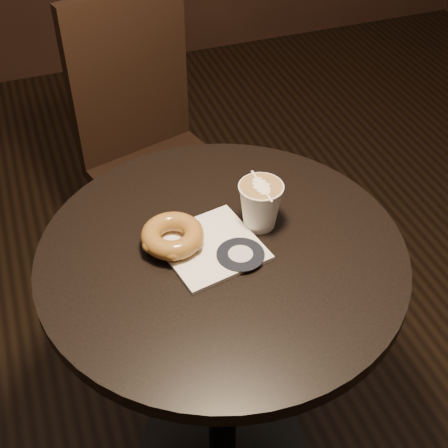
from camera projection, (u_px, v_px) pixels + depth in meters
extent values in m
cylinder|color=black|center=(222.00, 255.00, 1.18)|extent=(0.70, 0.70, 0.03)
cylinder|color=black|center=(222.00, 369.00, 1.43)|extent=(0.07, 0.07, 0.70)
cylinder|color=black|center=(223.00, 448.00, 1.67)|extent=(0.44, 0.44, 0.02)
cube|color=black|center=(165.00, 178.00, 1.88)|extent=(0.46, 0.46, 0.04)
cube|color=black|center=(129.00, 75.00, 1.80)|extent=(0.37, 0.14, 0.50)
cylinder|color=black|center=(152.00, 280.00, 1.85)|extent=(0.03, 0.03, 0.42)
cylinder|color=black|center=(237.00, 237.00, 1.99)|extent=(0.03, 0.03, 0.42)
cylinder|color=black|center=(103.00, 222.00, 2.04)|extent=(0.03, 0.03, 0.42)
cylinder|color=black|center=(184.00, 187.00, 2.18)|extent=(0.03, 0.03, 0.42)
cube|color=white|center=(211.00, 247.00, 1.17)|extent=(0.20, 0.20, 0.01)
torus|color=brown|center=(172.00, 236.00, 1.16)|extent=(0.12, 0.12, 0.04)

